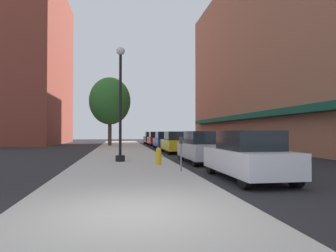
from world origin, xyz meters
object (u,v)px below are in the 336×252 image
Objects in this scene: car_black at (151,138)px; car_red at (156,139)px; car_yellow at (176,143)px; tree_near at (110,101)px; car_white at (248,156)px; car_silver at (202,147)px; car_blue at (165,140)px; lamppost at (120,101)px; parking_meter_near at (181,149)px; fire_hydrant at (159,156)px.

car_red is at bearing -91.99° from car_black.
car_yellow and car_black have the same top height.
tree_near is 1.76× the size of car_white.
car_silver is 13.26m from car_blue.
lamppost is at bearing -86.48° from tree_near.
car_yellow is (1.95, 11.32, -0.14)m from parking_meter_near.
car_silver is at bearing -73.90° from tree_near.
parking_meter_near is 29.72m from car_black.
car_black is at bearing 88.29° from car_red.
car_silver is 1.00× the size of car_black.
car_yellow is 1.00× the size of car_black.
fire_hydrant is 0.18× the size of car_silver.
car_red is at bearing 77.82° from lamppost.
car_blue is 12.43m from car_black.
parking_meter_near is 24.02m from car_red.
car_red is (5.36, 1.39, -4.26)m from tree_near.
lamppost is 8.55m from car_yellow.
tree_near is 13.15m from car_yellow.
lamppost is at bearing 118.11° from parking_meter_near.
car_yellow is (5.36, -11.23, -4.26)m from tree_near.
lamppost reaches higher than car_black.
car_red is (0.00, 6.71, 0.00)m from car_blue.
parking_meter_near is at bearing -95.75° from car_black.
car_blue is (1.95, 17.23, -0.14)m from parking_meter_near.
parking_meter_near is 4.42m from car_silver.
car_red is (0.00, 12.62, 0.00)m from car_yellow.
car_silver is at bearing -91.99° from car_black.
car_black is (0.00, 25.69, 0.00)m from car_silver.
tree_near is 19.80m from car_silver.
tree_near is 1.76× the size of car_red.
parking_meter_near is 11.49m from car_yellow.
lamppost reaches higher than fire_hydrant.
car_white and car_red have the same top height.
parking_meter_near is 0.17× the size of tree_near.
car_silver is at bearing -92.12° from car_blue.
lamppost is 1.37× the size of car_yellow.
parking_meter_near is 0.30× the size of car_silver.
tree_near reaches higher than lamppost.
car_black reaches higher than fire_hydrant.
parking_meter_near is 17.34m from car_blue.
car_silver is at bearing 32.21° from fire_hydrant.
fire_hydrant is 0.18× the size of car_white.
car_silver is at bearing -91.71° from car_red.
parking_meter_near is 0.30× the size of car_yellow.
car_white is (5.36, -24.20, -4.26)m from tree_near.
tree_near is 1.76× the size of car_blue.
tree_near is 9.87m from car_black.
car_black is at bearing 87.88° from car_blue.
lamppost is 0.78× the size of tree_near.
car_yellow is 12.62m from car_red.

